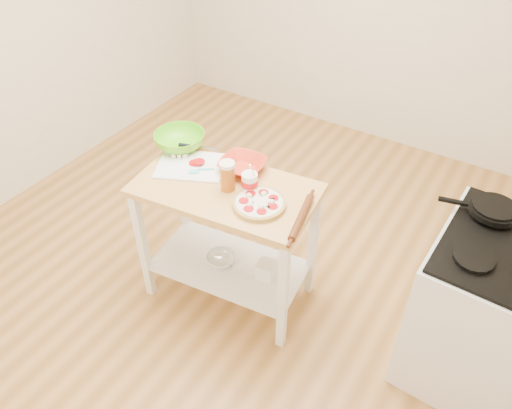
{
  "coord_description": "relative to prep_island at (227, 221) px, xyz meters",
  "views": [
    {
      "loc": [
        1.49,
        -2.01,
        2.65
      ],
      "look_at": [
        0.31,
        -0.12,
        0.8
      ],
      "focal_mm": 35.0,
      "sensor_mm": 36.0,
      "label": 1
    }
  ],
  "objects": [
    {
      "name": "room_shell",
      "position": [
        -0.14,
        0.18,
        0.71
      ],
      "size": [
        4.04,
        4.54,
        2.74
      ],
      "color": "#B47F42",
      "rests_on": "ground"
    },
    {
      "name": "spatula",
      "position": [
        -0.21,
        0.04,
        0.27
      ],
      "size": [
        0.12,
        0.12,
        0.01
      ],
      "rotation": [
        0.0,
        0.0,
        0.59
      ],
      "color": "#55D0DB",
      "rests_on": "cutting_board"
    },
    {
      "name": "yogurt_tub",
      "position": [
        0.13,
        0.05,
        0.31
      ],
      "size": [
        0.09,
        0.09,
        0.2
      ],
      "color": "white",
      "rests_on": "prep_island"
    },
    {
      "name": "shelf_bin",
      "position": [
        0.26,
        0.04,
        -0.33
      ],
      "size": [
        0.12,
        0.12,
        0.11
      ],
      "primitive_type": "cube",
      "rotation": [
        0.0,
        0.0,
        0.11
      ],
      "color": "white",
      "rests_on": "prep_island"
    },
    {
      "name": "pizza",
      "position": [
        0.25,
        -0.04,
        0.27
      ],
      "size": [
        0.3,
        0.3,
        0.05
      ],
      "rotation": [
        0.0,
        0.0,
        -0.22
      ],
      "color": "tan",
      "rests_on": "prep_island"
    },
    {
      "name": "beer_pint",
      "position": [
        0.02,
        -0.0,
        0.35
      ],
      "size": [
        0.09,
        0.09,
        0.18
      ],
      "color": "#A95716",
      "rests_on": "prep_island"
    },
    {
      "name": "cutting_board",
      "position": [
        -0.3,
        0.06,
        0.27
      ],
      "size": [
        0.49,
        0.44,
        0.04
      ],
      "rotation": [
        0.0,
        0.0,
        0.43
      ],
      "color": "white",
      "rests_on": "prep_island"
    },
    {
      "name": "skillet",
      "position": [
        1.35,
        0.51,
        0.33
      ],
      "size": [
        0.41,
        0.26,
        0.03
      ],
      "rotation": [
        0.0,
        0.0,
        0.23
      ],
      "color": "black",
      "rests_on": "gas_stove"
    },
    {
      "name": "orange_bowl",
      "position": [
        -0.01,
        0.19,
        0.29
      ],
      "size": [
        0.29,
        0.29,
        0.07
      ],
      "primitive_type": "imported",
      "rotation": [
        0.0,
        0.0,
        0.08
      ],
      "color": "red",
      "rests_on": "prep_island"
    },
    {
      "name": "shelf_glass_bowl",
      "position": [
        -0.05,
        -0.01,
        -0.35
      ],
      "size": [
        0.23,
        0.23,
        0.06
      ],
      "primitive_type": "imported",
      "rotation": [
        0.0,
        0.0,
        0.22
      ],
      "color": "silver",
      "rests_on": "prep_island"
    },
    {
      "name": "green_bowl",
      "position": [
        -0.48,
        0.19,
        0.31
      ],
      "size": [
        0.36,
        0.36,
        0.1
      ],
      "primitive_type": "imported",
      "rotation": [
        0.0,
        0.0,
        0.12
      ],
      "color": "#5BC415",
      "rests_on": "prep_island"
    },
    {
      "name": "prep_island",
      "position": [
        0.0,
        0.0,
        0.0
      ],
      "size": [
        1.11,
        0.69,
        0.9
      ],
      "rotation": [
        0.0,
        0.0,
        0.11
      ],
      "color": "tan",
      "rests_on": "ground"
    },
    {
      "name": "gas_stove",
      "position": [
        1.51,
        0.3,
        -0.17
      ],
      "size": [
        0.72,
        0.83,
        1.11
      ],
      "rotation": [
        0.0,
        0.0,
        -0.04
      ],
      "color": "white",
      "rests_on": "ground"
    },
    {
      "name": "knife",
      "position": [
        -0.4,
        0.22,
        0.27
      ],
      "size": [
        0.26,
        0.11,
        0.01
      ],
      "rotation": [
        0.0,
        0.0,
        0.31
      ],
      "color": "silver",
      "rests_on": "cutting_board"
    },
    {
      "name": "rolling_pin",
      "position": [
        0.51,
        -0.02,
        0.28
      ],
      "size": [
        0.12,
        0.36,
        0.04
      ],
      "primitive_type": "cylinder",
      "rotation": [
        1.57,
        0.0,
        0.21
      ],
      "color": "#622F16",
      "rests_on": "prep_island"
    }
  ]
}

